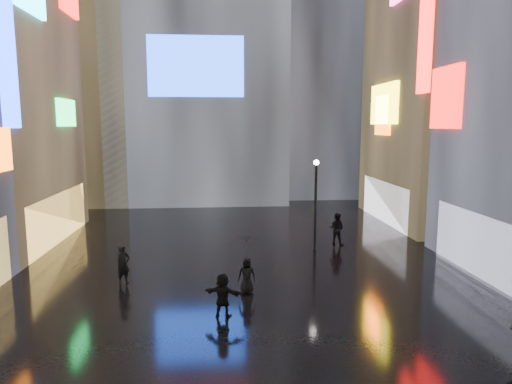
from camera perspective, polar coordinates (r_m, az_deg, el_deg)
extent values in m
plane|color=black|center=(23.65, -1.60, -9.21)|extent=(140.00, 140.00, 0.00)
cube|color=#1435FF|center=(24.80, -28.80, 16.31)|extent=(0.25, 1.40, 8.00)
cube|color=#FFC659|center=(30.71, -23.45, -2.92)|extent=(0.20, 10.00, 3.00)
cube|color=#1CFF5E|center=(31.85, -22.64, 9.12)|extent=(0.25, 3.00, 1.71)
cube|color=white|center=(23.74, 26.84, -6.30)|extent=(0.20, 9.00, 3.00)
cube|color=#FF0F0C|center=(26.57, 22.70, 10.83)|extent=(0.25, 2.99, 3.26)
cube|color=#FF0F0C|center=(29.92, 20.63, 21.11)|extent=(0.25, 1.40, 10.00)
cube|color=black|center=(37.41, 24.04, 18.23)|extent=(10.00, 12.00, 28.00)
cube|color=white|center=(35.21, 15.81, -1.17)|extent=(0.20, 9.00, 3.00)
cube|color=yellow|center=(35.01, 15.71, 10.54)|extent=(0.25, 4.92, 2.91)
cube|color=#FF630C|center=(35.09, 15.59, 9.21)|extent=(0.25, 2.63, 2.87)
cube|color=#194CFF|center=(39.75, -7.53, 15.32)|extent=(8.00, 0.20, 5.00)
cube|color=black|center=(50.54, 7.47, 19.55)|extent=(12.00, 12.00, 34.00)
cube|color=black|center=(46.69, -21.33, 15.02)|extent=(10.00, 10.00, 26.00)
cylinder|color=black|center=(26.30, 7.44, -1.87)|extent=(0.16, 0.16, 5.00)
sphere|color=white|center=(25.97, 7.55, 3.67)|extent=(0.30, 0.30, 0.30)
imported|color=black|center=(19.81, -1.16, -10.37)|extent=(0.83, 0.60, 1.55)
imported|color=black|center=(17.52, -4.17, -12.74)|extent=(1.63, 1.01, 1.68)
imported|color=black|center=(21.71, -16.25, -8.73)|extent=(0.76, 0.75, 1.77)
imported|color=black|center=(27.95, 10.07, -4.55)|extent=(1.18, 1.12, 1.91)
imported|color=black|center=(19.45, -1.17, -6.87)|extent=(1.21, 1.20, 0.95)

